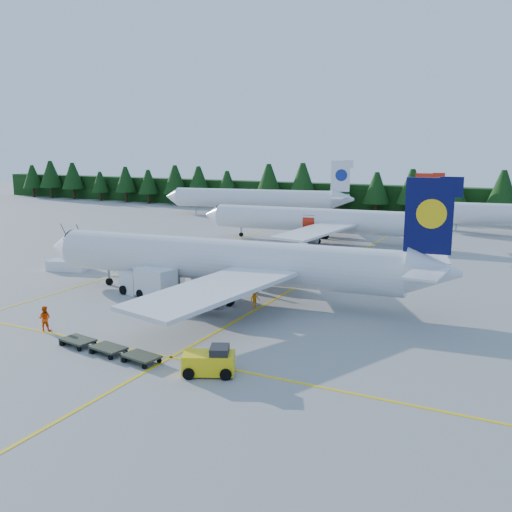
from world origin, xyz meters
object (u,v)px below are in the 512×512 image
at_px(airliner_navy, 216,260).
at_px(airstairs, 70,262).
at_px(baggage_tug, 210,361).
at_px(service_truck, 148,282).
at_px(airliner_red, 308,220).

height_order(airliner_navy, airstairs, airliner_navy).
bearing_deg(baggage_tug, airliner_navy, 95.21).
height_order(service_truck, baggage_tug, service_truck).
relative_size(airliner_navy, airliner_red, 1.12).
bearing_deg(airstairs, airliner_navy, -23.75).
bearing_deg(airliner_red, service_truck, -97.93).
bearing_deg(airliner_red, airliner_navy, -88.31).
distance_m(airliner_red, baggage_tug, 52.35).
distance_m(airliner_red, airstairs, 35.82).
height_order(airstairs, service_truck, airstairs).
bearing_deg(airliner_navy, service_truck, -159.51).
xyz_separation_m(airliner_red, service_truck, (-1.60, -36.92, -1.71)).
xyz_separation_m(airstairs, service_truck, (15.47, -5.50, 0.54)).
relative_size(airstairs, service_truck, 1.09).
xyz_separation_m(service_truck, baggage_tug, (15.20, -13.58, -0.57)).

